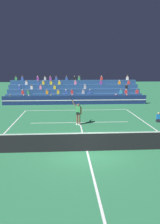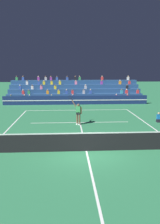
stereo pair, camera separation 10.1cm
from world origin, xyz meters
name	(u,v)px [view 2 (the right image)]	position (x,y,z in m)	size (l,w,h in m)	color
ground_plane	(86,151)	(0.00, 0.00, 0.00)	(120.00, 120.00, 0.00)	#2D7A4C
court_lines	(86,151)	(0.00, 0.00, 0.00)	(11.10, 23.90, 0.01)	white
tennis_net	(86,142)	(0.00, 0.00, 0.54)	(12.00, 0.10, 1.10)	slate
sponsor_banner_wall	(76,100)	(0.00, 15.62, 0.55)	(18.00, 0.26, 1.10)	navy
bleacher_stand	(75,93)	(-0.01, 19.43, 1.02)	(18.15, 4.75, 3.38)	navy
ball_kid_courtside	(158,118)	(6.64, 6.17, 0.33)	(0.30, 0.36, 0.84)	black
tennis_player	(78,113)	(-0.18, 5.78, 0.99)	(1.10, 0.57, 2.42)	brown
tennis_ball	(99,136)	(1.10, 2.58, 0.03)	(0.07, 0.07, 0.07)	#C6DB33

